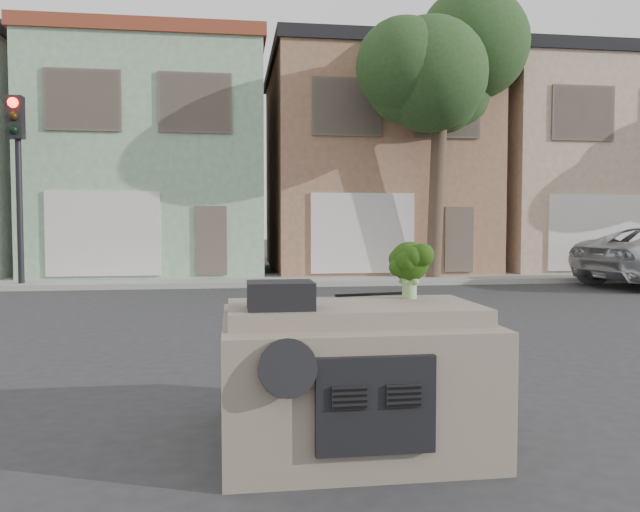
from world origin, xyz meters
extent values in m
plane|color=#303033|center=(0.00, 0.00, 0.00)|extent=(120.00, 120.00, 0.00)
cube|color=gray|center=(0.00, 10.50, 0.07)|extent=(40.00, 3.00, 0.15)
cube|color=#8CB08C|center=(-3.50, 14.50, 3.77)|extent=(7.20, 8.20, 7.55)
cube|color=#94694F|center=(4.00, 14.50, 3.77)|extent=(7.20, 8.20, 7.55)
cube|color=tan|center=(11.50, 14.50, 3.77)|extent=(7.20, 8.20, 7.55)
cube|color=black|center=(-6.50, 9.50, 2.55)|extent=(0.40, 0.40, 5.10)
cube|color=#25411C|center=(5.00, 9.80, 4.25)|extent=(4.40, 4.00, 8.50)
cube|color=#7C6D5F|center=(0.00, -3.00, 0.56)|extent=(2.00, 1.80, 1.12)
cube|color=black|center=(-0.58, -3.35, 1.22)|extent=(0.48, 0.38, 0.20)
cube|color=black|center=(0.28, -2.62, 1.13)|extent=(0.69, 0.15, 0.02)
cube|color=#19330A|center=(0.53, -2.86, 1.36)|extent=(0.42, 0.42, 0.48)
camera|label=1|loc=(-0.92, -7.86, 1.74)|focal=35.00mm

